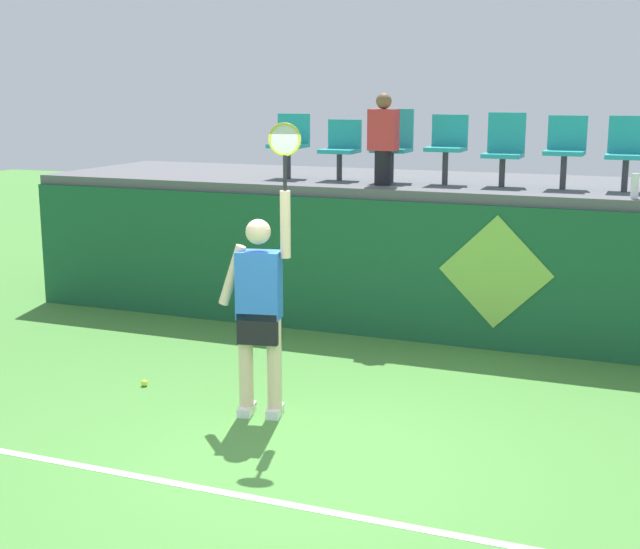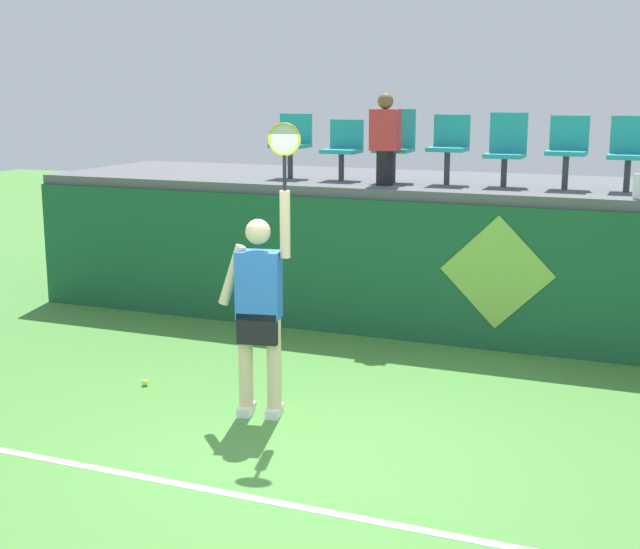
# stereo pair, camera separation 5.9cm
# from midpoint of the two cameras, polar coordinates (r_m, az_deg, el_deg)

# --- Properties ---
(ground_plane) EXTENTS (40.00, 40.00, 0.00)m
(ground_plane) POSITION_cam_midpoint_polar(r_m,az_deg,el_deg) (7.12, -1.29, -11.87)
(ground_plane) COLOR #478438
(court_back_wall) EXTENTS (10.68, 0.20, 1.63)m
(court_back_wall) POSITION_cam_midpoint_polar(r_m,az_deg,el_deg) (10.19, 6.74, 0.15)
(court_back_wall) COLOR #195633
(court_back_wall) RESTS_ON ground_plane
(spectator_platform) EXTENTS (10.68, 2.61, 0.12)m
(spectator_platform) POSITION_cam_midpoint_polar(r_m,az_deg,el_deg) (11.26, 8.52, 5.70)
(spectator_platform) COLOR #56565B
(spectator_platform) RESTS_ON court_back_wall
(court_baseline_stripe) EXTENTS (9.61, 0.08, 0.01)m
(court_baseline_stripe) POSITION_cam_midpoint_polar(r_m,az_deg,el_deg) (6.50, -3.96, -14.29)
(court_baseline_stripe) COLOR white
(court_baseline_stripe) RESTS_ON ground_plane
(tennis_player) EXTENTS (0.74, 0.33, 2.60)m
(tennis_player) POSITION_cam_midpoint_polar(r_m,az_deg,el_deg) (7.76, -4.12, -2.07)
(tennis_player) COLOR white
(tennis_player) RESTS_ON ground_plane
(tennis_ball) EXTENTS (0.07, 0.07, 0.07)m
(tennis_ball) POSITION_cam_midpoint_polar(r_m,az_deg,el_deg) (8.93, -11.46, -6.88)
(tennis_ball) COLOR #D1E533
(tennis_ball) RESTS_ON ground_plane
(water_bottle) EXTENTS (0.08, 0.08, 0.26)m
(water_bottle) POSITION_cam_midpoint_polar(r_m,az_deg,el_deg) (9.84, 19.49, 5.41)
(water_bottle) COLOR white
(water_bottle) RESTS_ON spectator_platform
(stadium_chair_0) EXTENTS (0.44, 0.42, 0.82)m
(stadium_chair_0) POSITION_cam_midpoint_polar(r_m,az_deg,el_deg) (11.48, -2.08, 8.60)
(stadium_chair_0) COLOR #38383D
(stadium_chair_0) RESTS_ON spectator_platform
(stadium_chair_1) EXTENTS (0.44, 0.42, 0.75)m
(stadium_chair_1) POSITION_cam_midpoint_polar(r_m,az_deg,el_deg) (11.22, 1.24, 8.28)
(stadium_chair_1) COLOR #38383D
(stadium_chair_1) RESTS_ON spectator_platform
(stadium_chair_2) EXTENTS (0.44, 0.42, 0.89)m
(stadium_chair_2) POSITION_cam_midpoint_polar(r_m,az_deg,el_deg) (11.00, 4.60, 8.51)
(stadium_chair_2) COLOR #38383D
(stadium_chair_2) RESTS_ON spectator_platform
(stadium_chair_3) EXTENTS (0.44, 0.42, 0.83)m
(stadium_chair_3) POSITION_cam_midpoint_polar(r_m,az_deg,el_deg) (10.81, 8.06, 8.33)
(stadium_chair_3) COLOR #38383D
(stadium_chair_3) RESTS_ON spectator_platform
(stadium_chair_4) EXTENTS (0.44, 0.42, 0.86)m
(stadium_chair_4) POSITION_cam_midpoint_polar(r_m,az_deg,el_deg) (10.68, 11.66, 8.06)
(stadium_chair_4) COLOR #38383D
(stadium_chair_4) RESTS_ON spectator_platform
(stadium_chair_5) EXTENTS (0.44, 0.42, 0.83)m
(stadium_chair_5) POSITION_cam_midpoint_polar(r_m,az_deg,el_deg) (10.57, 15.41, 7.93)
(stadium_chair_5) COLOR #38383D
(stadium_chair_5) RESTS_ON spectator_platform
(stadium_chair_6) EXTENTS (0.44, 0.42, 0.83)m
(stadium_chair_6) POSITION_cam_midpoint_polar(r_m,az_deg,el_deg) (10.52, 19.06, 7.63)
(stadium_chair_6) COLOR #38383D
(stadium_chair_6) RESTS_ON spectator_platform
(spectator_0) EXTENTS (0.34, 0.20, 1.08)m
(spectator_0) POSITION_cam_midpoint_polar(r_m,az_deg,el_deg) (10.61, 3.95, 8.80)
(spectator_0) COLOR black
(spectator_0) RESTS_ON spectator_platform
(wall_signage_mount) EXTENTS (1.27, 0.01, 1.53)m
(wall_signage_mount) POSITION_cam_midpoint_polar(r_m,az_deg,el_deg) (10.12, 10.90, -4.81)
(wall_signage_mount) COLOR #195633
(wall_signage_mount) RESTS_ON ground_plane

